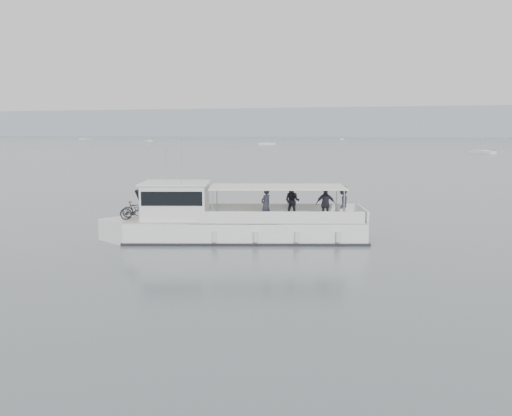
# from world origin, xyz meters

# --- Properties ---
(ground) EXTENTS (1400.00, 1400.00, 0.00)m
(ground) POSITION_xyz_m (0.00, 0.00, 0.00)
(ground) COLOR #576166
(ground) RESTS_ON ground
(headland) EXTENTS (1400.00, 90.00, 28.00)m
(headland) POSITION_xyz_m (0.00, 560.00, 14.00)
(headland) COLOR #939EA8
(headland) RESTS_ON ground
(tour_boat) EXTENTS (12.95, 6.24, 5.46)m
(tour_boat) POSITION_xyz_m (-6.92, -0.87, 0.90)
(tour_boat) COLOR white
(tour_boat) RESTS_ON ground
(moored_fleet) EXTENTS (406.49, 316.68, 9.17)m
(moored_fleet) POSITION_xyz_m (-40.14, 188.24, 0.36)
(moored_fleet) COLOR white
(moored_fleet) RESTS_ON ground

